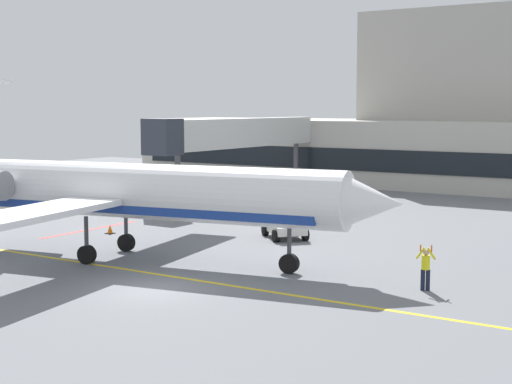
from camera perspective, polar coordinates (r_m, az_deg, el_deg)
ground at (r=32.03m, az=-7.69°, el=-7.33°), size 120.00×120.00×0.11m
jet_bridge_east at (r=63.17m, az=-1.63°, el=4.34°), size 2.40×21.74×6.63m
regional_jet at (r=38.32m, az=-10.30°, el=0.11°), size 27.89×21.45×8.95m
pushback_tractor at (r=57.49m, az=0.09°, el=-0.21°), size 2.99×2.09×2.00m
belt_loader at (r=44.16m, az=2.01°, el=-2.16°), size 3.48×3.41×2.09m
marshaller at (r=32.20m, az=12.51°, el=-5.51°), size 0.82×0.34×1.90m
safety_cone_alpha at (r=46.25m, az=-10.81°, el=-2.76°), size 0.47×0.47×0.55m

